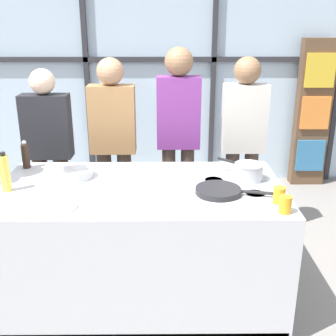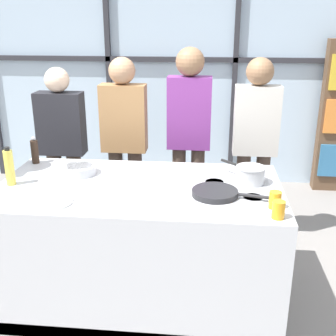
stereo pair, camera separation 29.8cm
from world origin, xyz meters
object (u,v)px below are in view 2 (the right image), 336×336
(saucepan, at_px, (250,174))
(oil_bottle, at_px, (9,167))
(spectator_center_right, at_px, (189,131))
(spectator_far_right, at_px, (255,139))
(white_plate, at_px, (52,202))
(juice_glass_far, at_px, (275,200))
(mixing_bowl, at_px, (78,169))
(frying_pan, at_px, (216,193))
(juice_glass_near, at_px, (278,210))
(pepper_grinder, at_px, (35,151))
(spectator_center_left, at_px, (124,137))
(spectator_far_left, at_px, (62,142))

(saucepan, relative_size, oil_bottle, 1.13)
(spectator_center_right, height_order, spectator_far_right, spectator_center_right)
(saucepan, distance_m, oil_bottle, 1.68)
(white_plate, distance_m, juice_glass_far, 1.39)
(mixing_bowl, xyz_separation_m, oil_bottle, (-0.40, -0.25, 0.09))
(frying_pan, relative_size, oil_bottle, 1.97)
(oil_bottle, height_order, juice_glass_near, oil_bottle)
(pepper_grinder, bearing_deg, spectator_center_left, 45.27)
(spectator_far_right, bearing_deg, white_plate, 44.18)
(white_plate, height_order, pepper_grinder, pepper_grinder)
(spectator_center_left, height_order, pepper_grinder, spectator_center_left)
(frying_pan, xyz_separation_m, juice_glass_far, (0.36, -0.16, 0.03))
(spectator_center_right, distance_m, frying_pan, 1.16)
(oil_bottle, relative_size, juice_glass_near, 2.56)
(spectator_center_left, height_order, frying_pan, spectator_center_left)
(spectator_far_left, bearing_deg, pepper_grinder, 89.14)
(juice_glass_near, bearing_deg, saucepan, 102.05)
(spectator_center_left, distance_m, oil_bottle, 1.23)
(spectator_far_left, height_order, saucepan, spectator_far_left)
(spectator_center_left, height_order, juice_glass_near, spectator_center_left)
(spectator_far_right, xyz_separation_m, pepper_grinder, (-1.79, -0.61, 0.02))
(spectator_center_right, relative_size, juice_glass_far, 16.65)
(juice_glass_far, bearing_deg, spectator_center_left, 132.81)
(frying_pan, distance_m, juice_glass_far, 0.39)
(spectator_center_right, bearing_deg, saucepan, 118.59)
(white_plate, bearing_deg, mixing_bowl, 89.36)
(juice_glass_near, xyz_separation_m, juice_glass_far, (0.00, 0.14, 0.00))
(spectator_center_left, bearing_deg, white_plate, 81.67)
(spectator_center_left, relative_size, spectator_center_right, 0.95)
(frying_pan, distance_m, pepper_grinder, 1.53)
(pepper_grinder, bearing_deg, white_plate, -61.15)
(spectator_center_left, relative_size, pepper_grinder, 7.62)
(spectator_center_right, height_order, pepper_grinder, spectator_center_right)
(spectator_center_left, height_order, saucepan, spectator_center_left)
(spectator_far_left, bearing_deg, juice_glass_near, 141.41)
(white_plate, xyz_separation_m, mixing_bowl, (0.01, 0.53, 0.03))
(white_plate, relative_size, juice_glass_far, 2.37)
(white_plate, bearing_deg, juice_glass_near, -3.11)
(spectator_far_right, distance_m, frying_pan, 1.19)
(spectator_far_right, bearing_deg, juice_glass_far, 89.96)
(pepper_grinder, xyz_separation_m, juice_glass_near, (1.79, -0.81, -0.05))
(juice_glass_far, bearing_deg, saucepan, 106.00)
(spectator_center_left, height_order, mixing_bowl, spectator_center_left)
(mixing_bowl, bearing_deg, saucepan, -2.63)
(spectator_center_left, bearing_deg, spectator_far_right, -180.00)
(pepper_grinder, bearing_deg, saucepan, -9.00)
(frying_pan, bearing_deg, oil_bottle, 177.70)
(pepper_grinder, bearing_deg, juice_glass_far, -20.59)
(spectator_far_left, distance_m, pepper_grinder, 0.62)
(oil_bottle, bearing_deg, pepper_grinder, 91.24)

